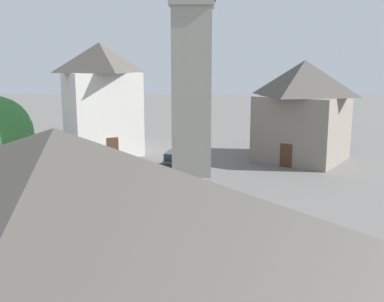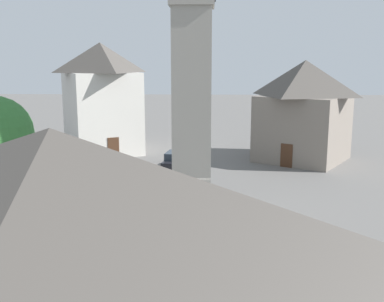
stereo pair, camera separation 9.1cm
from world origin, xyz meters
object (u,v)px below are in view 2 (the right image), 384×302
(pedestrian, at_px, (302,254))
(car_white_side, at_px, (101,161))
(building_terrace_right, at_px, (304,110))
(clock_tower, at_px, (192,2))
(car_blue_kerb, at_px, (127,234))
(car_silver_kerb, at_px, (176,160))
(lamp_post, at_px, (194,139))
(building_corner_back, at_px, (102,98))

(pedestrian, bearing_deg, car_white_side, -145.19)
(building_terrace_right, bearing_deg, clock_tower, -32.23)
(car_blue_kerb, distance_m, car_white_side, 17.24)
(clock_tower, relative_size, car_silver_kerb, 4.92)
(car_silver_kerb, bearing_deg, clock_tower, 8.89)
(building_terrace_right, xyz_separation_m, lamp_post, (10.03, -9.87, -1.11))
(clock_tower, height_order, car_silver_kerb, clock_tower)
(car_blue_kerb, bearing_deg, building_terrace_right, 148.74)
(clock_tower, height_order, building_corner_back, clock_tower)
(car_silver_kerb, height_order, lamp_post, lamp_post)
(lamp_post, bearing_deg, building_corner_back, -143.24)
(building_terrace_right, bearing_deg, pedestrian, -11.19)
(building_corner_back, height_order, lamp_post, building_corner_back)
(car_white_side, distance_m, building_terrace_right, 19.04)
(car_silver_kerb, relative_size, car_white_side, 1.05)
(clock_tower, xyz_separation_m, car_silver_kerb, (-11.50, -1.80, -11.77))
(lamp_post, bearing_deg, clock_tower, 0.55)
(car_blue_kerb, relative_size, pedestrian, 2.57)
(clock_tower, relative_size, car_blue_kerb, 4.92)
(car_silver_kerb, distance_m, building_terrace_right, 12.95)
(car_white_side, bearing_deg, pedestrian, 34.81)
(car_silver_kerb, bearing_deg, car_blue_kerb, -4.12)
(lamp_post, bearing_deg, car_blue_kerb, -14.96)
(pedestrian, height_order, lamp_post, lamp_post)
(building_terrace_right, relative_size, building_corner_back, 0.95)
(clock_tower, bearing_deg, building_corner_back, -152.22)
(clock_tower, distance_m, building_corner_back, 22.11)
(car_silver_kerb, relative_size, building_terrace_right, 0.42)
(clock_tower, relative_size, lamp_post, 3.86)
(car_silver_kerb, xyz_separation_m, car_white_side, (0.65, -6.39, 0.00))
(clock_tower, bearing_deg, lamp_post, -179.45)
(clock_tower, height_order, pedestrian, clock_tower)
(pedestrian, relative_size, building_corner_back, 0.15)
(car_blue_kerb, height_order, pedestrian, pedestrian)
(pedestrian, xyz_separation_m, lamp_post, (-13.82, -5.16, 2.65))
(car_blue_kerb, xyz_separation_m, pedestrian, (2.67, 8.14, 0.25))
(pedestrian, bearing_deg, building_terrace_right, 168.81)
(car_blue_kerb, distance_m, car_silver_kerb, 17.14)
(car_silver_kerb, bearing_deg, lamp_post, 16.35)
(car_white_side, height_order, lamp_post, lamp_post)
(car_white_side, xyz_separation_m, pedestrian, (19.12, 13.29, 0.25))
(clock_tower, bearing_deg, car_blue_kerb, -28.44)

